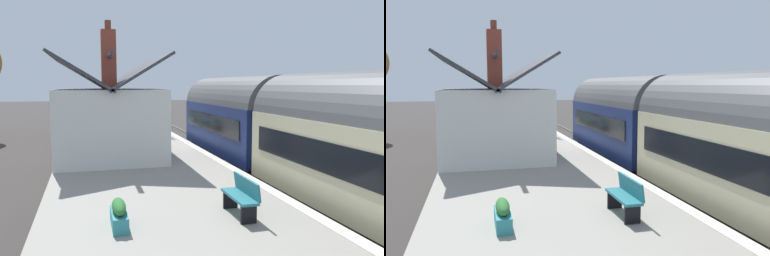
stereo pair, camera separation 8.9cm
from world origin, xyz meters
TOP-DOWN VIEW (x-y plane):
  - ground_plane at (0.00, 0.00)m, footprint 160.00×160.00m
  - platform at (0.00, 4.19)m, footprint 32.00×6.38m
  - platform_edge_coping at (0.00, 1.18)m, footprint 32.00×0.36m
  - rail_near at (0.00, -1.62)m, footprint 52.00×0.08m
  - rail_far at (0.00, -0.18)m, footprint 52.00×0.08m
  - train at (-9.78, -0.90)m, footprint 27.39×2.73m
  - station_building at (-1.97, 5.29)m, footprint 6.33×4.39m
  - bench_near_building at (5.03, 2.85)m, footprint 1.42×0.50m
  - bench_by_lamp at (-10.55, 2.80)m, footprint 1.40×0.44m
  - bench_mid_platform at (10.79, 3.03)m, footprint 1.40×0.44m
  - bench_platform_end at (8.42, 3.02)m, footprint 1.40×0.43m
  - planter_corner_building at (6.37, 2.11)m, footprint 0.37×0.37m
  - planter_bench_left at (-10.59, 5.58)m, footprint 1.06×0.32m
  - planter_edge_far at (6.07, 4.70)m, footprint 0.52×0.52m
  - planter_edge_near at (7.11, 3.87)m, footprint 0.77×0.32m
  - station_sign_board at (3.44, 1.78)m, footprint 0.96×0.06m

SIDE VIEW (x-z plane):
  - ground_plane at x=0.00m, z-range 0.00..0.00m
  - rail_near at x=0.00m, z-range 0.00..0.14m
  - rail_far at x=0.00m, z-range 0.00..0.14m
  - platform at x=0.00m, z-range 0.00..0.96m
  - platform_edge_coping at x=0.00m, z-range 0.96..0.97m
  - planter_bench_left at x=-10.59m, z-range 0.94..1.54m
  - planter_edge_near at x=7.11m, z-range 0.94..1.60m
  - planter_corner_building at x=6.37m, z-range 0.96..1.63m
  - planter_edge_far at x=6.07m, z-range 0.99..1.71m
  - bench_near_building at x=5.03m, z-range 0.99..1.87m
  - bench_by_lamp at x=-10.55m, z-range 0.99..1.87m
  - bench_mid_platform at x=10.79m, z-range 0.99..1.87m
  - bench_platform_end at x=8.42m, z-range 0.99..1.87m
  - station_sign_board at x=3.44m, z-range 1.36..2.93m
  - train at x=-9.78m, z-range 0.05..4.38m
  - station_building at x=-1.97m, z-range -0.24..5.21m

